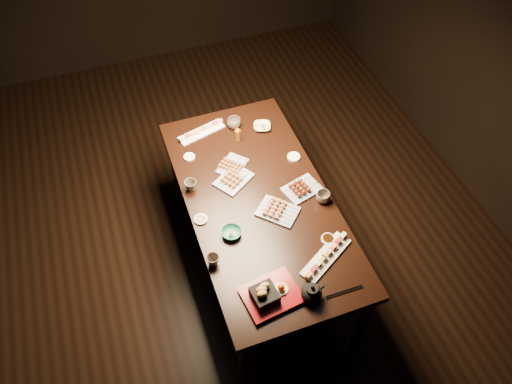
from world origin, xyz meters
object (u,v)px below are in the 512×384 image
teacup_mid_right (323,197)px  teacup_near_left (213,260)px  dining_table (258,233)px  condiment_bottle (238,133)px  teapot (312,292)px  edamame_bowl_green (231,233)px  yakitori_plate_right (278,209)px  yakitori_plate_left (232,164)px  yakitori_plate_center (234,177)px  edamame_bowl_cream (262,127)px  sushi_platter_near (326,256)px  teacup_far_right (234,123)px  tempura_tray (271,291)px  sushi_platter_far (201,131)px  teacup_far_left (191,186)px

teacup_mid_right → teacup_near_left: bearing=-165.0°
dining_table → condiment_bottle: (0.05, 0.56, 0.44)m
teapot → edamame_bowl_green: bearing=111.0°
yakitori_plate_right → edamame_bowl_green: 0.33m
yakitori_plate_left → teacup_near_left: teacup_near_left is taller
yakitori_plate_left → teapot: 1.08m
yakitori_plate_center → edamame_bowl_cream: 0.54m
yakitori_plate_center → yakitori_plate_right: (0.18, -0.35, 0.00)m
yakitori_plate_left → teapot: bearing=-126.9°
dining_table → condiment_bottle: condiment_bottle is taller
yakitori_plate_left → condiment_bottle: bearing=20.7°
yakitori_plate_center → condiment_bottle: bearing=33.9°
sushi_platter_near → yakitori_plate_right: 0.43m
yakitori_plate_center → teacup_far_right: bearing=38.0°
dining_table → tempura_tray: size_ratio=5.83×
teacup_far_right → condiment_bottle: 0.13m
teacup_near_left → condiment_bottle: size_ratio=0.63×
yakitori_plate_left → teacup_far_right: 0.39m
teapot → condiment_bottle: bearing=82.9°
teacup_near_left → teacup_mid_right: size_ratio=0.84×
dining_table → teacup_near_left: size_ratio=23.58×
tempura_tray → teacup_near_left: (-0.24, 0.31, -0.02)m
yakitori_plate_left → teacup_far_right: bearing=27.4°
sushi_platter_far → teacup_far_right: teacup_far_right is taller
tempura_tray → edamame_bowl_green: bearing=92.3°
teacup_far_left → teacup_far_right: (0.45, 0.46, 0.00)m
yakitori_plate_center → yakitori_plate_left: yakitori_plate_center is taller
dining_table → teacup_far_right: (0.06, 0.70, 0.41)m
sushi_platter_far → yakitori_plate_left: (0.11, -0.39, 0.00)m
sushi_platter_far → tempura_tray: tempura_tray is taller
yakitori_plate_right → condiment_bottle: condiment_bottle is taller
edamame_bowl_green → condiment_bottle: bearing=68.9°
teacup_mid_right → teapot: (-0.35, -0.60, 0.02)m
sushi_platter_far → teapot: 1.48m
edamame_bowl_cream → condiment_bottle: bearing=-165.7°
yakitori_plate_center → yakitori_plate_right: 0.39m
tempura_tray → teacup_near_left: tempura_tray is taller
tempura_tray → teapot: 0.22m
yakitori_plate_right → condiment_bottle: bearing=138.0°
teacup_far_right → yakitori_plate_right: bearing=-88.9°
teapot → condiment_bottle: condiment_bottle is taller
dining_table → edamame_bowl_green: (-0.25, -0.20, 0.39)m
teapot → yakitori_plate_right: bearing=79.5°
yakitori_plate_right → sushi_platter_near: bearing=-25.0°
sushi_platter_near → condiment_bottle: size_ratio=3.16×
yakitori_plate_center → teacup_mid_right: teacup_mid_right is taller
edamame_bowl_cream → teacup_mid_right: bearing=-80.0°
teacup_far_right → condiment_bottle: condiment_bottle is taller
teacup_near_left → yakitori_plate_center: bearing=61.4°
yakitori_plate_right → edamame_bowl_cream: size_ratio=1.96×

